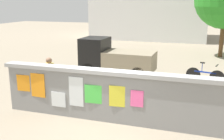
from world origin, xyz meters
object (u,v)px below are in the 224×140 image
bicycle_near (205,75)px  person_walking (50,75)px  bicycle_far (205,102)px  motorcycle (143,91)px  auto_rickshaw_truck (114,58)px

bicycle_near → person_walking: person_walking is taller
bicycle_far → person_walking: person_walking is taller
motorcycle → bicycle_far: 2.13m
motorcycle → bicycle_far: bicycle_far is taller
bicycle_far → person_walking: bearing=-174.3°
motorcycle → bicycle_far: size_ratio=1.15×
motorcycle → person_walking: person_walking is taller
motorcycle → bicycle_near: size_ratio=1.14×
motorcycle → bicycle_far: (2.11, -0.24, -0.10)m
bicycle_near → motorcycle: bearing=-122.9°
auto_rickshaw_truck → bicycle_near: auto_rickshaw_truck is taller
auto_rickshaw_truck → motorcycle: (2.17, -3.26, -0.44)m
bicycle_far → bicycle_near: bearing=89.8°
person_walking → auto_rickshaw_truck: bearing=73.9°
motorcycle → person_walking: (-3.34, -0.78, 0.52)m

